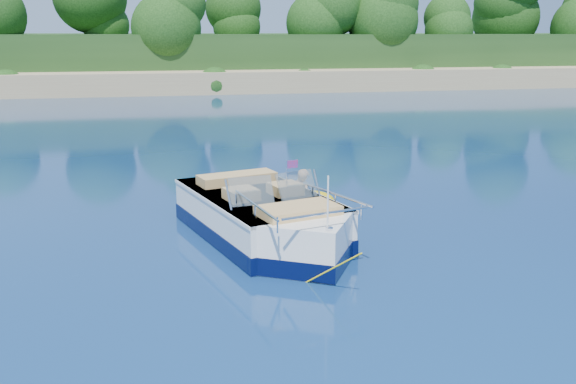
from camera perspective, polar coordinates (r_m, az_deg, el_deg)
The scene contains 6 objects.
ground at distance 11.54m, azimuth 10.28°, elevation -7.36°, with size 160.00×160.00×0.00m, color #09163F.
shoreline at distance 73.87m, azimuth -8.83°, elevation 11.40°, with size 170.00×59.00×6.00m.
treeline at distance 51.12m, azimuth -7.44°, elevation 15.47°, with size 150.00×7.12×8.19m.
motorboat at distance 13.05m, azimuth -1.89°, elevation -2.71°, with size 3.28×6.12×2.09m.
tow_tube at distance 15.68m, azimuth 1.51°, elevation -0.98°, with size 1.92×1.92×0.39m.
boy at distance 15.68m, azimuth 1.14°, elevation -1.37°, with size 0.56×0.37×1.54m, color tan.
Camera 1 is at (-4.18, -9.91, 4.16)m, focal length 40.00 mm.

